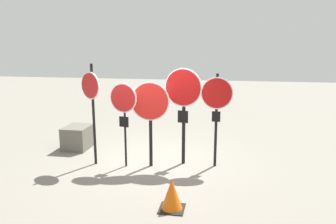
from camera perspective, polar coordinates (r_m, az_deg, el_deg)
name	(u,v)px	position (r m, az deg, el deg)	size (l,w,h in m)	color
ground_plane	(154,165)	(8.52, -2.37, -9.20)	(40.00, 40.00, 0.00)	gray
stop_sign_0	(91,97)	(8.34, -13.20, 2.63)	(0.60, 0.36, 2.58)	black
stop_sign_1	(124,105)	(8.04, -7.76, 1.24)	(0.71, 0.19, 2.13)	black
stop_sign_2	(150,108)	(8.01, -3.13, 0.66)	(0.96, 0.17, 2.16)	black
stop_sign_3	(183,98)	(8.15, 2.67, 2.41)	(0.94, 0.22, 2.48)	black
stop_sign_4	(217,102)	(8.06, 8.46, 1.76)	(0.79, 0.14, 2.35)	black
traffic_cone_0	(172,194)	(6.30, 0.68, -14.15)	(0.47, 0.47, 0.61)	black
storage_crate	(78,137)	(10.09, -15.43, -4.26)	(0.70, 0.88, 0.67)	#605B51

